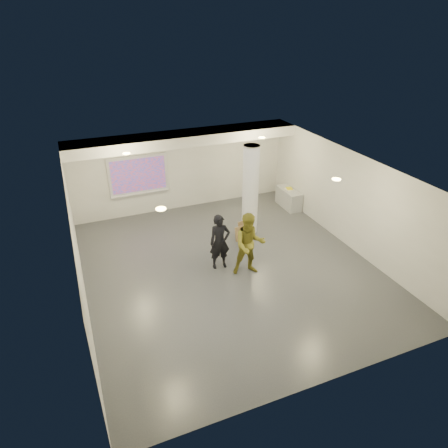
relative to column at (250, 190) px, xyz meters
name	(u,v)px	position (x,y,z in m)	size (l,w,h in m)	color
floor	(229,268)	(-1.50, -1.80, -1.50)	(8.00, 9.00, 0.01)	#3A3D42
ceiling	(230,171)	(-1.50, -1.80, 1.50)	(8.00, 9.00, 0.01)	white
wall_back	(182,170)	(-1.50, 2.70, 0.00)	(8.00, 0.01, 3.00)	silver
wall_front	(326,328)	(-1.50, -6.30, 0.00)	(8.00, 0.01, 3.00)	silver
wall_left	(77,251)	(-5.50, -1.80, 0.00)	(0.01, 9.00, 3.00)	silver
wall_right	(349,199)	(2.50, -1.80, 0.00)	(0.01, 9.00, 3.00)	silver
soffit_band	(184,138)	(-1.50, 2.15, 1.32)	(8.00, 1.10, 0.36)	white
downlight_nw	(126,153)	(-3.70, 0.70, 1.48)	(0.22, 0.22, 0.02)	#FFE282
downlight_ne	(262,138)	(0.70, 0.70, 1.48)	(0.22, 0.22, 0.02)	#FFE282
downlight_sw	(161,209)	(-3.70, -3.30, 1.48)	(0.22, 0.22, 0.02)	#FFE282
downlight_se	(336,179)	(0.70, -3.30, 1.48)	(0.22, 0.22, 0.02)	#FFE282
column	(250,190)	(0.00, 0.00, 0.00)	(0.52, 0.52, 3.00)	white
projection_screen	(138,175)	(-3.10, 2.65, 0.03)	(2.10, 0.13, 1.42)	silver
credenza	(289,198)	(2.22, 1.17, -1.15)	(0.50, 1.21, 0.71)	#989B9E
papers_stack	(289,189)	(2.22, 1.18, -0.79)	(0.25, 0.31, 0.02)	white
postit_pad	(289,189)	(2.25, 1.23, -0.78)	(0.22, 0.30, 0.03)	yellow
cardboard_back	(244,228)	(-0.27, -0.20, -1.23)	(0.50, 0.05, 0.54)	olive
cardboard_front	(241,233)	(-0.50, -0.44, -1.26)	(0.44, 0.04, 0.48)	olive
woman	(220,242)	(-1.72, -1.63, -0.67)	(0.60, 0.40, 1.66)	black
man	(249,244)	(-1.07, -2.22, -0.57)	(0.90, 0.70, 1.85)	olive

